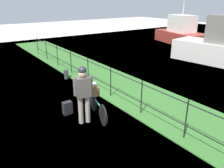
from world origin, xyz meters
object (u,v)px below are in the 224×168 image
object	(u,v)px
cyclist_person	(83,90)
backpack_on_paving	(67,108)
bicycle_main	(98,107)
wooden_crate	(94,90)
moored_boat_mid	(181,33)
mooring_bollard	(66,74)
terrier_dog	(94,84)

from	to	relation	value
cyclist_person	backpack_on_paving	world-z (taller)	cyclist_person
cyclist_person	bicycle_main	bearing A→B (deg)	96.85
wooden_crate	moored_boat_mid	size ratio (longest dim) A/B	0.07
mooring_bollard	terrier_dog	bearing A→B (deg)	-10.16
mooring_bollard	moored_boat_mid	xyz separation A→B (m)	(-2.75, 11.15, 0.59)
wooden_crate	terrier_dog	bearing A→B (deg)	-13.78
bicycle_main	cyclist_person	xyz separation A→B (m)	(0.06, -0.48, 0.68)
mooring_bollard	moored_boat_mid	distance (m)	11.50
backpack_on_paving	mooring_bollard	xyz separation A→B (m)	(-3.10, 1.36, 0.00)
moored_boat_mid	cyclist_person	bearing A→B (deg)	-61.80
backpack_on_paving	moored_boat_mid	xyz separation A→B (m)	(-5.85, 12.51, 0.59)
bicycle_main	mooring_bollard	world-z (taller)	bicycle_main
moored_boat_mid	terrier_dog	bearing A→B (deg)	-62.05
terrier_dog	mooring_bollard	bearing A→B (deg)	169.84
wooden_crate	mooring_bollard	xyz separation A→B (m)	(-3.48, 0.62, -0.54)
bicycle_main	wooden_crate	bearing A→B (deg)	166.22
wooden_crate	mooring_bollard	size ratio (longest dim) A/B	0.83
terrier_dog	cyclist_person	world-z (taller)	cyclist_person
terrier_dog	backpack_on_paving	size ratio (longest dim) A/B	0.81
bicycle_main	cyclist_person	size ratio (longest dim) A/B	0.91
backpack_on_paving	wooden_crate	bearing A→B (deg)	-28.29
terrier_dog	mooring_bollard	size ratio (longest dim) A/B	0.81
cyclist_person	moored_boat_mid	distance (m)	14.00
terrier_dog	wooden_crate	bearing A→B (deg)	166.22
wooden_crate	terrier_dog	world-z (taller)	terrier_dog
cyclist_person	terrier_dog	bearing A→B (deg)	123.22
terrier_dog	mooring_bollard	world-z (taller)	terrier_dog
wooden_crate	bicycle_main	bearing A→B (deg)	-13.78
terrier_dog	moored_boat_mid	size ratio (longest dim) A/B	0.07
terrier_dog	moored_boat_mid	xyz separation A→B (m)	(-6.25, 11.78, -0.16)
wooden_crate	terrier_dog	size ratio (longest dim) A/B	1.03
cyclist_person	backpack_on_paving	xyz separation A→B (m)	(-0.76, -0.18, -0.80)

